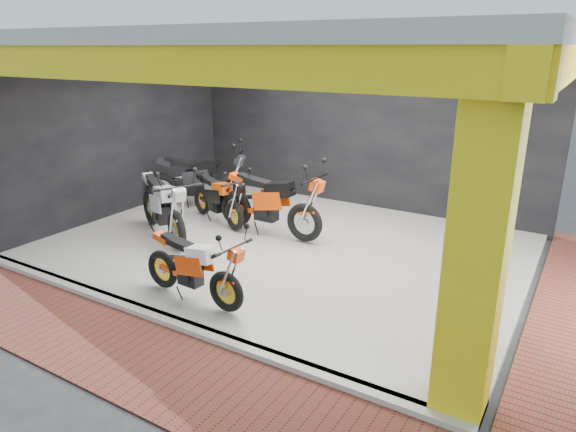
# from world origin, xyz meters

# --- Properties ---
(ground) EXTENTS (80.00, 80.00, 0.00)m
(ground) POSITION_xyz_m (0.00, 0.00, 0.00)
(ground) COLOR #2D2D30
(ground) RESTS_ON ground
(showroom_floor) EXTENTS (8.00, 6.00, 0.10)m
(showroom_floor) POSITION_xyz_m (0.00, 2.00, 0.05)
(showroom_floor) COLOR silver
(showroom_floor) RESTS_ON ground
(showroom_ceiling) EXTENTS (8.40, 6.40, 0.20)m
(showroom_ceiling) POSITION_xyz_m (0.00, 2.00, 3.60)
(showroom_ceiling) COLOR beige
(showroom_ceiling) RESTS_ON corner_column
(back_wall) EXTENTS (8.20, 0.20, 3.50)m
(back_wall) POSITION_xyz_m (0.00, 5.10, 1.75)
(back_wall) COLOR black
(back_wall) RESTS_ON ground
(left_wall) EXTENTS (0.20, 6.20, 3.50)m
(left_wall) POSITION_xyz_m (-4.10, 2.00, 1.75)
(left_wall) COLOR black
(left_wall) RESTS_ON ground
(corner_column) EXTENTS (0.50, 0.50, 3.50)m
(corner_column) POSITION_xyz_m (3.75, -0.75, 1.75)
(corner_column) COLOR yellow
(corner_column) RESTS_ON ground
(header_beam_front) EXTENTS (8.40, 0.30, 0.40)m
(header_beam_front) POSITION_xyz_m (0.00, -1.00, 3.30)
(header_beam_front) COLOR yellow
(header_beam_front) RESTS_ON corner_column
(header_beam_right) EXTENTS (0.30, 6.40, 0.40)m
(header_beam_right) POSITION_xyz_m (4.00, 2.00, 3.30)
(header_beam_right) COLOR yellow
(header_beam_right) RESTS_ON corner_column
(floor_kerb) EXTENTS (8.00, 0.20, 0.10)m
(floor_kerb) POSITION_xyz_m (0.00, -1.02, 0.05)
(floor_kerb) COLOR silver
(floor_kerb) RESTS_ON ground
(paver_front) EXTENTS (9.00, 1.40, 0.03)m
(paver_front) POSITION_xyz_m (0.00, -1.80, 0.01)
(paver_front) COLOR maroon
(paver_front) RESTS_ON ground
(moto_hero) EXTENTS (1.95, 0.84, 1.17)m
(moto_hero) POSITION_xyz_m (0.64, -0.50, 0.68)
(moto_hero) COLOR #F0410A
(moto_hero) RESTS_ON showroom_floor
(moto_row_a) EXTENTS (2.44, 1.83, 1.41)m
(moto_row_a) POSITION_xyz_m (-1.47, 0.83, 0.81)
(moto_row_a) COLOR #ADAFB5
(moto_row_a) RESTS_ON showroom_floor
(moto_row_b) EXTENTS (2.40, 0.92, 1.46)m
(moto_row_b) POSITION_xyz_m (0.26, 2.28, 0.83)
(moto_row_b) COLOR #F5470A
(moto_row_b) RESTS_ON showroom_floor
(moto_row_c) EXTENTS (2.06, 1.35, 1.18)m
(moto_row_c) POSITION_xyz_m (-1.21, 2.14, 0.69)
(moto_row_c) COLOR black
(moto_row_c) RESTS_ON showroom_floor
(moto_row_d) EXTENTS (2.50, 1.74, 1.43)m
(moto_row_d) POSITION_xyz_m (-2.16, 3.26, 0.82)
(moto_row_d) COLOR black
(moto_row_d) RESTS_ON showroom_floor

